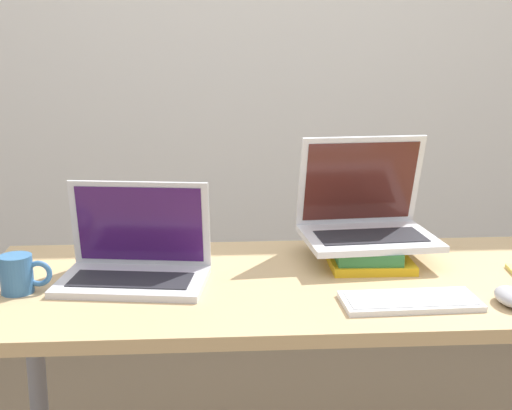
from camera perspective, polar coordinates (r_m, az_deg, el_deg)
wall_back at (r=2.89m, az=0.50°, el=15.20°), size 8.00×0.05×2.70m
desk at (r=1.71m, az=3.70°, el=-8.57°), size 1.51×0.63×0.71m
laptop_left at (r=1.67m, az=-9.65°, el=-4.48°), size 0.36×0.26×0.23m
book_stack at (r=1.81m, az=8.72°, el=-3.79°), size 0.20×0.25×0.05m
laptop_on_books at (r=1.83m, az=8.77°, el=-1.07°), size 0.34×0.28×0.26m
wireless_keyboard at (r=1.56m, az=12.21°, el=-7.52°), size 0.29×0.13×0.01m
mouse at (r=1.61m, az=19.74°, el=-6.91°), size 0.06×0.10×0.04m
mug at (r=1.66m, az=-18.47°, el=-5.26°), size 0.11×0.07×0.09m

